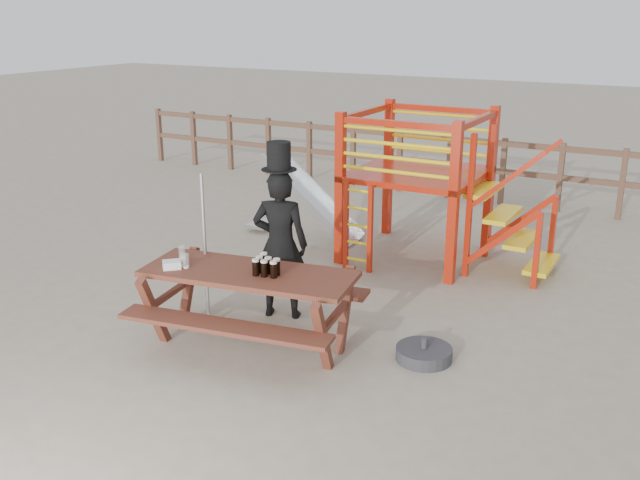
{
  "coord_description": "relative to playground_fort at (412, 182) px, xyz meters",
  "views": [
    {
      "loc": [
        3.72,
        -5.53,
        3.39
      ],
      "look_at": [
        0.2,
        0.8,
        1.03
      ],
      "focal_mm": 40.0,
      "sensor_mm": 36.0,
      "label": 1
    }
  ],
  "objects": [
    {
      "name": "metal_pole",
      "position": [
        -1.06,
        -3.31,
        -0.21
      ],
      "size": [
        0.04,
        0.04,
        1.73
      ],
      "primitive_type": "cylinder",
      "color": "#B2B2B7",
      "rests_on": "ground"
    },
    {
      "name": "parasol_base",
      "position": [
        1.36,
        -2.93,
        -1.0
      ],
      "size": [
        0.57,
        0.57,
        0.24
      ],
      "color": "#313135",
      "rests_on": "ground"
    },
    {
      "name": "back_fence",
      "position": [
        -0.12,
        3.42,
        -0.34
      ],
      "size": [
        15.09,
        0.09,
        1.2
      ],
      "color": "brown",
      "rests_on": "ground"
    },
    {
      "name": "playground_fort",
      "position": [
        0.0,
        0.0,
        0.0
      ],
      "size": [
        4.71,
        1.84,
        2.1
      ],
      "color": "#B8210C",
      "rests_on": "ground"
    },
    {
      "name": "stout_pints",
      "position": [
        -0.14,
        -3.51,
        -0.14
      ],
      "size": [
        0.3,
        0.28,
        0.17
      ],
      "color": "black",
      "rests_on": "picnic_table"
    },
    {
      "name": "ground",
      "position": [
        -0.12,
        -3.58,
        -1.07
      ],
      "size": [
        60.0,
        60.0,
        0.0
      ],
      "primitive_type": "plane",
      "color": "tan",
      "rests_on": "ground"
    },
    {
      "name": "man_with_hat",
      "position": [
        -0.48,
        -2.7,
        -0.16
      ],
      "size": [
        0.73,
        0.59,
        2.03
      ],
      "rotation": [
        0.0,
        0.0,
        3.48
      ],
      "color": "black",
      "rests_on": "ground"
    },
    {
      "name": "empty_glasses",
      "position": [
        -1.04,
        -3.7,
        -0.16
      ],
      "size": [
        0.27,
        0.25,
        0.15
      ],
      "color": "silver",
      "rests_on": "picnic_table"
    },
    {
      "name": "picnic_table",
      "position": [
        -0.34,
        -3.53,
        -0.54
      ],
      "size": [
        2.39,
        1.84,
        0.84
      ],
      "rotation": [
        0.0,
        0.0,
        0.17
      ],
      "color": "brown",
      "rests_on": "ground"
    },
    {
      "name": "paper_bag",
      "position": [
        -1.08,
        -3.85,
        -0.19
      ],
      "size": [
        0.23,
        0.23,
        0.08
      ],
      "primitive_type": "cube",
      "rotation": [
        0.0,
        0.0,
        0.77
      ],
      "color": "white",
      "rests_on": "picnic_table"
    }
  ]
}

